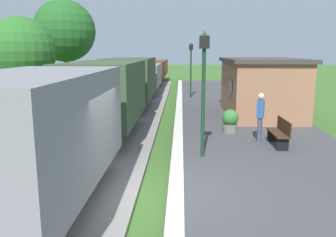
% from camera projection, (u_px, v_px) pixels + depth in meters
% --- Properties ---
extents(ground_plane, '(160.00, 160.00, 0.00)m').
position_uv_depth(ground_plane, '(158.00, 203.00, 7.84)').
color(ground_plane, '#3D6628').
extents(platform_slab, '(6.00, 60.00, 0.25)m').
position_uv_depth(platform_slab, '(301.00, 200.00, 7.70)').
color(platform_slab, '#424244').
rests_on(platform_slab, ground).
extents(platform_edge_stripe, '(0.36, 60.00, 0.01)m').
position_uv_depth(platform_edge_stripe, '(176.00, 192.00, 7.78)').
color(platform_edge_stripe, silver).
rests_on(platform_edge_stripe, platform_slab).
extents(track_ballast, '(3.80, 60.00, 0.12)m').
position_uv_depth(track_ballast, '(54.00, 199.00, 7.92)').
color(track_ballast, gray).
rests_on(track_ballast, ground).
extents(rail_near, '(0.07, 60.00, 0.14)m').
position_uv_depth(rail_near, '(85.00, 194.00, 7.87)').
color(rail_near, slate).
rests_on(rail_near, track_ballast).
extents(rail_far, '(0.07, 60.00, 0.14)m').
position_uv_depth(rail_far, '(23.00, 193.00, 7.92)').
color(rail_far, slate).
rests_on(rail_far, track_ballast).
extents(freight_train, '(2.50, 39.20, 2.72)m').
position_uv_depth(freight_train, '(135.00, 80.00, 21.83)').
color(freight_train, gray).
rests_on(freight_train, rail_near).
extents(station_hut, '(3.50, 5.80, 2.78)m').
position_uv_depth(station_hut, '(261.00, 87.00, 16.92)').
color(station_hut, '#9E6B4C').
rests_on(station_hut, platform_slab).
extents(bench_near_hut, '(0.42, 1.50, 0.91)m').
position_uv_depth(bench_near_hut, '(280.00, 132.00, 11.52)').
color(bench_near_hut, '#422819').
rests_on(bench_near_hut, platform_slab).
extents(bench_down_platform, '(0.42, 1.50, 0.91)m').
position_uv_depth(bench_down_platform, '(233.00, 94.00, 21.83)').
color(bench_down_platform, '#422819').
rests_on(bench_down_platform, platform_slab).
extents(person_waiting, '(0.34, 0.43, 1.71)m').
position_uv_depth(person_waiting, '(260.00, 115.00, 12.03)').
color(person_waiting, '#474C66').
rests_on(person_waiting, platform_slab).
extents(potted_planter, '(0.64, 0.64, 0.92)m').
position_uv_depth(potted_planter, '(230.00, 121.00, 13.37)').
color(potted_planter, slate).
rests_on(potted_planter, platform_slab).
extents(lamp_post_near, '(0.28, 0.28, 3.70)m').
position_uv_depth(lamp_post_near, '(204.00, 72.00, 9.95)').
color(lamp_post_near, '#193823').
rests_on(lamp_post_near, platform_slab).
extents(lamp_post_far, '(0.28, 0.28, 3.70)m').
position_uv_depth(lamp_post_far, '(191.00, 60.00, 23.22)').
color(lamp_post_far, '#193823').
rests_on(lamp_post_far, platform_slab).
extents(tree_trackside_far, '(3.46, 3.46, 5.09)m').
position_uv_depth(tree_trackside_far, '(21.00, 51.00, 17.46)').
color(tree_trackside_far, '#4C3823').
rests_on(tree_trackside_far, ground).
extents(tree_field_left, '(4.22, 4.22, 6.83)m').
position_uv_depth(tree_field_left, '(65.00, 31.00, 23.68)').
color(tree_field_left, '#4C3823').
rests_on(tree_field_left, ground).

